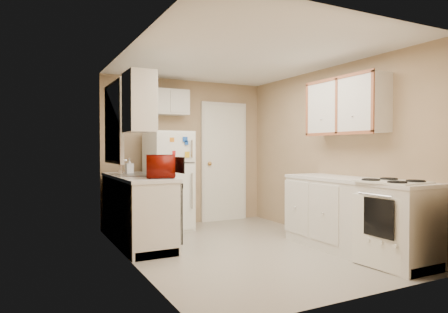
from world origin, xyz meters
name	(u,v)px	position (x,y,z in m)	size (l,w,h in m)	color
floor	(242,248)	(0.00, 0.00, 0.00)	(3.80, 3.80, 0.00)	#B4AC9D
ceiling	(242,57)	(0.00, 0.00, 2.40)	(3.80, 3.80, 0.00)	white
wall_left	(131,154)	(-1.40, 0.00, 1.20)	(3.80, 3.80, 0.00)	tan
wall_right	(328,153)	(1.40, 0.00, 1.20)	(3.80, 3.80, 0.00)	tan
wall_back	(186,152)	(0.00, 1.90, 1.20)	(2.80, 2.80, 0.00)	tan
wall_front	(356,156)	(0.00, -1.90, 1.20)	(2.80, 2.80, 0.00)	tan
left_counter	(137,209)	(-1.10, 0.90, 0.45)	(0.60, 1.80, 0.90)	silver
dishwasher	(173,211)	(-0.81, 0.30, 0.49)	(0.03, 0.58, 0.72)	black
sink	(134,178)	(-1.10, 1.05, 0.86)	(0.54, 0.74, 0.16)	gray
microwave	(161,165)	(-0.93, 0.41, 1.05)	(0.28, 0.50, 0.34)	#901105
soap_bottle	(129,167)	(-1.09, 1.34, 1.00)	(0.10, 0.10, 0.22)	white
window_blinds	(114,123)	(-1.36, 1.05, 1.60)	(0.10, 0.98, 1.08)	silver
upper_cabinet_left	(139,102)	(-1.25, 0.22, 1.80)	(0.30, 0.45, 0.70)	silver
refrigerator	(168,181)	(-0.45, 1.51, 0.76)	(0.63, 0.61, 1.52)	white
cabinet_over_fridge	(166,102)	(-0.40, 1.75, 2.00)	(0.70, 0.30, 0.40)	silver
interior_door	(224,162)	(0.70, 1.86, 1.02)	(0.86, 0.06, 2.08)	white
right_counter	(354,216)	(1.10, -0.80, 0.45)	(0.60, 2.00, 0.90)	silver
stove	(392,230)	(1.04, -1.40, 0.39)	(0.52, 0.64, 0.77)	white
upper_cabinet_right	(346,106)	(1.25, -0.50, 1.80)	(0.30, 1.20, 0.70)	silver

